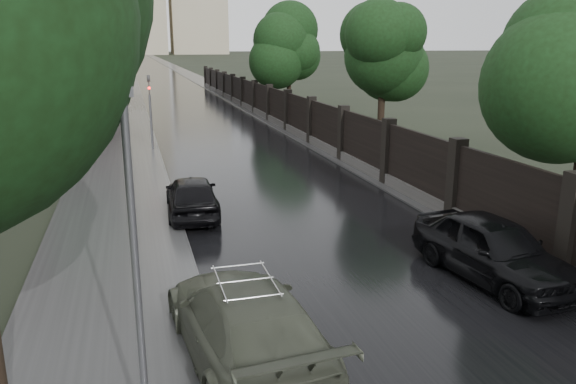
{
  "coord_description": "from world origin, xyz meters",
  "views": [
    {
      "loc": [
        -5.33,
        -5.39,
        5.6
      ],
      "look_at": [
        -1.16,
        9.45,
        1.5
      ],
      "focal_mm": 35.0,
      "sensor_mm": 36.0,
      "label": 1
    }
  ],
  "objects_px": {
    "volga_sedan": "(246,323)",
    "hatchback_left": "(192,196)",
    "traffic_light": "(150,106)",
    "car_right_near": "(494,249)",
    "tree_right_c": "(289,51)",
    "lamp_post": "(137,280)",
    "tree_left_far": "(78,50)",
    "tree_right_b": "(383,56)"
  },
  "relations": [
    {
      "from": "volga_sedan",
      "to": "hatchback_left",
      "type": "relative_size",
      "value": 1.29
    },
    {
      "from": "traffic_light",
      "to": "car_right_near",
      "type": "distance_m",
      "value": 20.83
    },
    {
      "from": "tree_right_c",
      "to": "hatchback_left",
      "type": "relative_size",
      "value": 1.7
    },
    {
      "from": "tree_right_c",
      "to": "hatchback_left",
      "type": "height_order",
      "value": "tree_right_c"
    },
    {
      "from": "lamp_post",
      "to": "tree_left_far",
      "type": "bearing_deg",
      "value": 95.21
    },
    {
      "from": "volga_sedan",
      "to": "hatchback_left",
      "type": "xyz_separation_m",
      "value": [
        0.05,
        9.24,
        -0.07
      ]
    },
    {
      "from": "tree_right_b",
      "to": "tree_right_c",
      "type": "relative_size",
      "value": 1.0
    },
    {
      "from": "lamp_post",
      "to": "hatchback_left",
      "type": "height_order",
      "value": "lamp_post"
    },
    {
      "from": "lamp_post",
      "to": "hatchback_left",
      "type": "bearing_deg",
      "value": 80.65
    },
    {
      "from": "tree_left_far",
      "to": "traffic_light",
      "type": "distance_m",
      "value": 6.84
    },
    {
      "from": "tree_right_b",
      "to": "traffic_light",
      "type": "distance_m",
      "value": 12.44
    },
    {
      "from": "hatchback_left",
      "to": "tree_right_b",
      "type": "bearing_deg",
      "value": -137.45
    },
    {
      "from": "tree_right_b",
      "to": "tree_right_c",
      "type": "bearing_deg",
      "value": 90.0
    },
    {
      "from": "tree_right_c",
      "to": "volga_sedan",
      "type": "height_order",
      "value": "tree_right_c"
    },
    {
      "from": "tree_left_far",
      "to": "traffic_light",
      "type": "xyz_separation_m",
      "value": [
        3.7,
        -5.01,
        -2.84
      ]
    },
    {
      "from": "tree_right_b",
      "to": "lamp_post",
      "type": "xyz_separation_m",
      "value": [
        -12.9,
        -20.5,
        -2.28
      ]
    },
    {
      "from": "tree_left_far",
      "to": "volga_sedan",
      "type": "relative_size",
      "value": 1.39
    },
    {
      "from": "tree_right_c",
      "to": "lamp_post",
      "type": "height_order",
      "value": "tree_right_c"
    },
    {
      "from": "tree_right_c",
      "to": "tree_left_far",
      "type": "bearing_deg",
      "value": -147.17
    },
    {
      "from": "tree_right_c",
      "to": "car_right_near",
      "type": "height_order",
      "value": "tree_right_c"
    },
    {
      "from": "lamp_post",
      "to": "car_right_near",
      "type": "height_order",
      "value": "lamp_post"
    },
    {
      "from": "lamp_post",
      "to": "car_right_near",
      "type": "bearing_deg",
      "value": 25.79
    },
    {
      "from": "tree_left_far",
      "to": "tree_right_c",
      "type": "bearing_deg",
      "value": 32.83
    },
    {
      "from": "tree_left_far",
      "to": "volga_sedan",
      "type": "distance_m",
      "value": 27.22
    },
    {
      "from": "tree_right_c",
      "to": "volga_sedan",
      "type": "bearing_deg",
      "value": -106.92
    },
    {
      "from": "volga_sedan",
      "to": "car_right_near",
      "type": "relative_size",
      "value": 1.15
    },
    {
      "from": "car_right_near",
      "to": "tree_left_far",
      "type": "bearing_deg",
      "value": 106.94
    },
    {
      "from": "lamp_post",
      "to": "traffic_light",
      "type": "xyz_separation_m",
      "value": [
        1.1,
        23.49,
        -0.27
      ]
    },
    {
      "from": "hatchback_left",
      "to": "tree_left_far",
      "type": "bearing_deg",
      "value": -72.9
    },
    {
      "from": "volga_sedan",
      "to": "car_right_near",
      "type": "height_order",
      "value": "car_right_near"
    },
    {
      "from": "lamp_post",
      "to": "tree_right_b",
      "type": "bearing_deg",
      "value": 57.82
    },
    {
      "from": "hatchback_left",
      "to": "car_right_near",
      "type": "relative_size",
      "value": 0.89
    },
    {
      "from": "tree_left_far",
      "to": "tree_right_c",
      "type": "xyz_separation_m",
      "value": [
        15.5,
        10.0,
        -0.29
      ]
    },
    {
      "from": "lamp_post",
      "to": "traffic_light",
      "type": "height_order",
      "value": "lamp_post"
    },
    {
      "from": "traffic_light",
      "to": "car_right_near",
      "type": "xyz_separation_m",
      "value": [
        7.19,
        -19.49,
        -1.61
      ]
    },
    {
      "from": "tree_left_far",
      "to": "hatchback_left",
      "type": "bearing_deg",
      "value": -75.52
    },
    {
      "from": "tree_right_b",
      "to": "car_right_near",
      "type": "relative_size",
      "value": 1.51
    },
    {
      "from": "lamp_post",
      "to": "hatchback_left",
      "type": "xyz_separation_m",
      "value": [
        1.85,
        11.25,
        -1.97
      ]
    },
    {
      "from": "hatchback_left",
      "to": "lamp_post",
      "type": "bearing_deg",
      "value": 83.27
    },
    {
      "from": "volga_sedan",
      "to": "tree_left_far",
      "type": "bearing_deg",
      "value": -85.7
    },
    {
      "from": "tree_left_far",
      "to": "lamp_post",
      "type": "bearing_deg",
      "value": -84.79
    },
    {
      "from": "traffic_light",
      "to": "lamp_post",
      "type": "bearing_deg",
      "value": -92.68
    }
  ]
}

